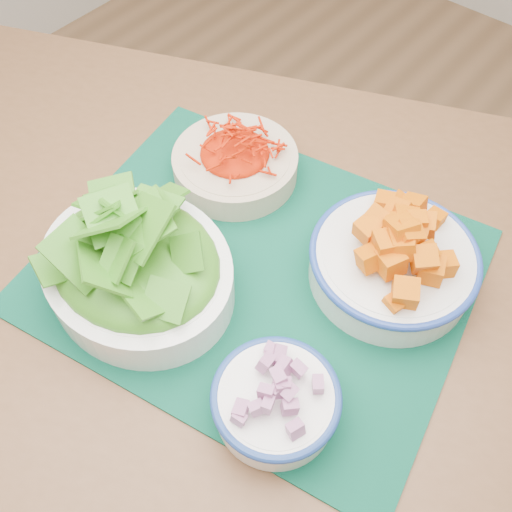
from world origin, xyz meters
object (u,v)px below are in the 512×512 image
at_px(placemat, 256,269).
at_px(carrot_bowl, 235,159).
at_px(table, 203,277).
at_px(squash_bowl, 395,254).
at_px(onion_bowl, 276,398).
at_px(lettuce_bowl, 135,259).

distance_m(placemat, carrot_bowl, 0.19).
xyz_separation_m(table, placemat, (0.10, 0.02, 0.09)).
xyz_separation_m(placemat, squash_bowl, (0.16, 0.11, 0.06)).
height_order(placemat, squash_bowl, squash_bowl).
distance_m(carrot_bowl, onion_bowl, 0.41).
relative_size(table, placemat, 2.53).
height_order(table, carrot_bowl, carrot_bowl).
xyz_separation_m(lettuce_bowl, onion_bowl, (0.26, -0.02, -0.03)).
bearing_deg(placemat, table, -179.73).
bearing_deg(table, squash_bowl, 3.42).
bearing_deg(carrot_bowl, onion_bowl, -42.01).
bearing_deg(carrot_bowl, squash_bowl, -2.04).
relative_size(table, onion_bowl, 7.77).
bearing_deg(squash_bowl, table, -152.85).
bearing_deg(squash_bowl, carrot_bowl, 177.96).
bearing_deg(squash_bowl, onion_bowl, -90.04).
xyz_separation_m(carrot_bowl, squash_bowl, (0.30, -0.01, 0.02)).
bearing_deg(table, placemat, -12.60).
xyz_separation_m(placemat, lettuce_bowl, (-0.11, -0.13, 0.07)).
xyz_separation_m(table, onion_bowl, (0.25, -0.13, 0.14)).
height_order(placemat, lettuce_bowl, lettuce_bowl).
distance_m(carrot_bowl, squash_bowl, 0.30).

